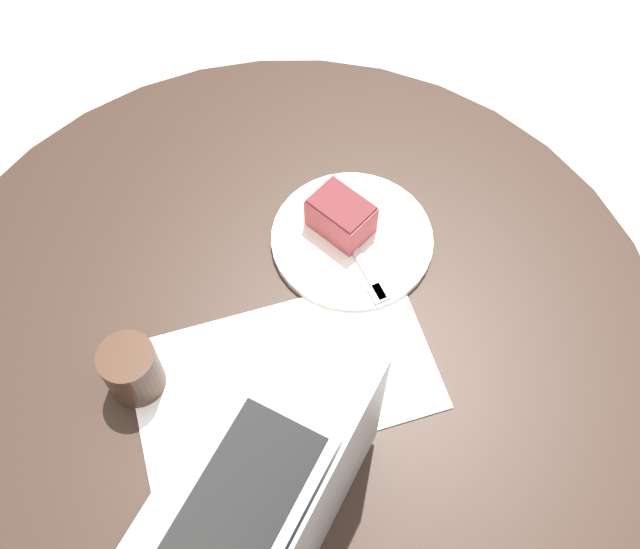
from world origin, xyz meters
TOP-DOWN VIEW (x-y plane):
  - ground_plane at (0.00, 0.00)m, footprint 12.00×12.00m
  - dining_table at (0.00, 0.00)m, footprint 1.06×1.06m
  - paper_document at (-0.03, -0.04)m, footprint 0.45×0.35m
  - plate at (0.17, 0.06)m, footprint 0.24×0.24m
  - cake_slice at (0.17, 0.09)m, footprint 0.07×0.10m
  - fork at (0.16, 0.02)m, footprint 0.06×0.17m
  - coffee_glass at (-0.19, 0.07)m, footprint 0.07×0.07m
  - laptop at (-0.19, -0.18)m, footprint 0.40×0.33m

SIDE VIEW (x-z plane):
  - ground_plane at x=0.00m, z-range 0.00..0.00m
  - dining_table at x=0.00m, z-range 0.21..0.98m
  - paper_document at x=-0.03m, z-range 0.76..0.76m
  - plate at x=0.17m, z-range 0.76..0.77m
  - fork at x=0.16m, z-range 0.77..0.78m
  - cake_slice at x=0.17m, z-range 0.77..0.83m
  - coffee_glass at x=-0.19m, z-range 0.76..0.85m
  - laptop at x=-0.19m, z-range 0.68..0.94m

